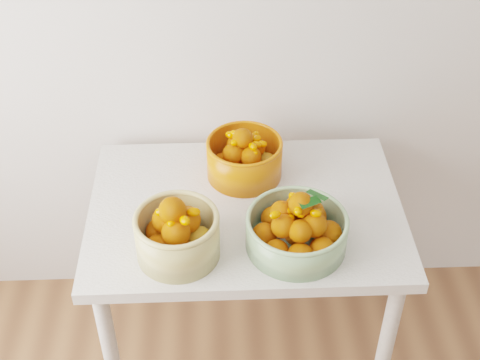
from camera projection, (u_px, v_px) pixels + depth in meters
The scene contains 4 objects.
table at pixel (246, 228), 2.19m from camera, with size 1.00×0.70×0.75m.
bowl_cream at pixel (177, 234), 1.92m from camera, with size 0.31×0.31×0.21m.
bowl_green at pixel (297, 229), 1.95m from camera, with size 0.34×0.34×0.19m.
bowl_orange at pixel (245, 157), 2.21m from camera, with size 0.29×0.29×0.18m.
Camera 1 is at (-0.48, 0.01, 2.17)m, focal length 50.00 mm.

